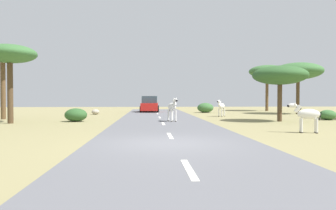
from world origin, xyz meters
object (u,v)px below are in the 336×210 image
Objects in this scene: bush_1 at (328,115)px; bush_2 at (76,115)px; tree_6 at (10,55)px; zebra_0 at (172,107)px; bush_0 at (205,108)px; tree_4 at (267,72)px; tree_3 at (280,76)px; rock_1 at (95,112)px; zebra_1 at (307,114)px; car_0 at (150,105)px; zebra_2 at (221,106)px; tree_0 at (3,56)px; tree_2 at (298,71)px.

bush_1 is 17.82m from bush_2.
zebra_0 is at bearing 1.73° from tree_6.
bush_0 reaches higher than bush_1.
bush_1 is at bearing -95.55° from tree_4.
zebra_0 is at bearing -8.92° from bush_2.
rock_1 is (-13.96, 9.71, -2.85)m from tree_3.
tree_3 is 17.73m from tree_4.
bush_2 is at bearing 73.06° from zebra_1.
tree_3 is at bearing -3.06° from bush_2.
rock_1 is (-5.22, -4.21, -0.59)m from car_0.
zebra_1 reaches higher than bush_1.
tree_6 reaches higher than zebra_2.
tree_0 is 7.76m from bush_2.
tree_2 reaches higher than car_0.
tree_6 reaches higher than rock_1.
bush_2 is at bearing -24.05° from tree_0.
tree_0 is 0.96× the size of tree_4.
car_0 is at bearing 135.03° from bush_1.
tree_3 reaches higher than bush_0.
car_0 reaches higher than rock_1.
car_0 is 15.10m from tree_4.
car_0 is at bearing 43.86° from tree_0.
rock_1 is (-12.27, 16.62, -0.59)m from zebra_1.
tree_3 is at bearing 1.64° from zebra_1.
tree_0 is 4.41× the size of bush_1.
tree_0 is at bearing 174.61° from bush_1.
bush_1 reaches higher than rock_1.
zebra_1 is at bearing -29.73° from tree_0.
tree_0 is at bearing -152.12° from tree_4.
tree_0 is at bearing 119.14° from tree_6.
zebra_2 is 0.30× the size of tree_6.
zebra_1 is 7.46m from tree_3.
car_0 is at bearing 163.30° from tree_2.
tree_2 is 25.49m from tree_6.
car_0 is at bearing -19.96° from zebra_2.
car_0 is at bearing 38.90° from rock_1.
bush_2 is (3.72, 1.32, -3.81)m from tree_6.
tree_4 reaches higher than bush_0.
bush_1 is at bearing 1.31° from bush_2.
tree_2 is at bearing -156.70° from zebra_0.
tree_2 is (8.59, 3.87, 3.34)m from zebra_2.
car_0 reaches higher than zebra_1.
bush_1 is at bearing -25.45° from rock_1.
tree_0 reaches higher than zebra_0.
tree_0 is at bearing -166.52° from tree_2.
tree_2 reaches higher than zebra_2.
zebra_0 reaches higher than bush_0.
bush_2 is (5.94, -2.65, -4.24)m from tree_0.
car_0 is at bearing 69.14° from bush_2.
rock_1 is at bearing -69.60° from zebra_0.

